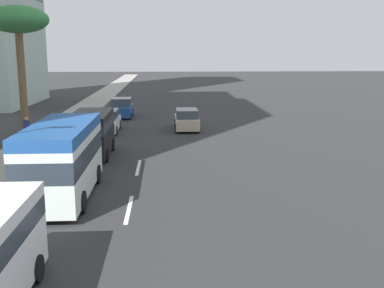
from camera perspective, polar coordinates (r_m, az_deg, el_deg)
ground_plane at (r=34.13m, az=-5.64°, el=1.41°), size 198.00×198.00×0.00m
sidewalk_right at (r=35.05m, az=-16.69°, el=1.36°), size 162.00×3.22×0.15m
lane_stripe_mid at (r=17.91m, az=-7.76°, el=-7.94°), size 3.20×0.16×0.01m
lane_stripe_far at (r=24.04m, az=-6.61°, el=-2.87°), size 3.20×0.16×0.01m
car_second at (r=35.22m, az=-0.65°, el=3.00°), size 4.26×1.81×1.57m
van_third at (r=26.76m, az=-12.28°, el=1.52°), size 4.89×2.18×2.49m
car_fourth at (r=34.86m, az=-10.55°, el=2.74°), size 4.41×1.92×1.60m
minibus_fifth at (r=19.47m, az=-15.68°, el=-1.62°), size 6.81×2.39×3.03m
car_sixth at (r=42.26m, az=-8.65°, el=4.37°), size 4.03×1.94×1.71m
pedestrian_by_tree at (r=30.73m, az=-19.64°, el=1.73°), size 0.39×0.37×1.70m
palm_tree at (r=31.51m, az=-20.60°, el=13.69°), size 3.77×3.77×8.50m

